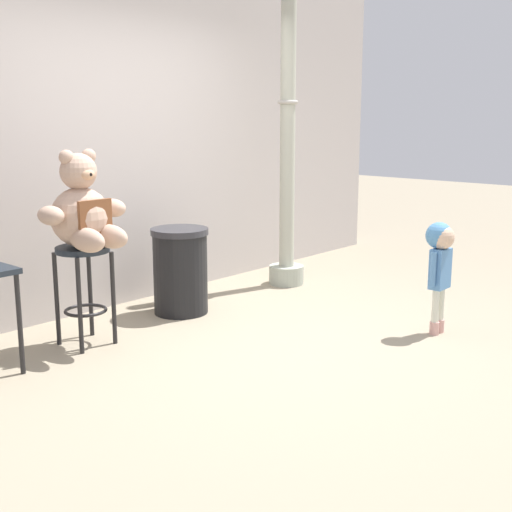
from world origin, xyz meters
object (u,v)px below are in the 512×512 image
Objects in this scene: bar_stool_with_teddy at (84,275)px; child_walking at (440,253)px; teddy_bear at (83,212)px; trash_bin at (180,271)px; lamppost at (287,160)px.

bar_stool_with_teddy is 2.59m from child_walking.
teddy_bear is 0.95× the size of trash_bin.
lamppost reaches higher than bar_stool_with_teddy.
child_walking is (1.90, -1.72, -0.35)m from teddy_bear.
child_walking is at bearing -42.25° from teddy_bear.
teddy_bear reaches higher than child_walking.
trash_bin is 1.58m from lamppost.
child_walking is 1.95m from lamppost.
bar_stool_with_teddy is 0.45m from teddy_bear.
bar_stool_with_teddy is at bearing -16.73° from child_walking.
trash_bin is at bearing 178.49° from lamppost.
lamppost is at bearing 2.08° from teddy_bear.
lamppost is (0.43, 1.81, 0.58)m from child_walking.
bar_stool_with_teddy reaches higher than trash_bin.
teddy_bear is 0.80× the size of child_walking.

